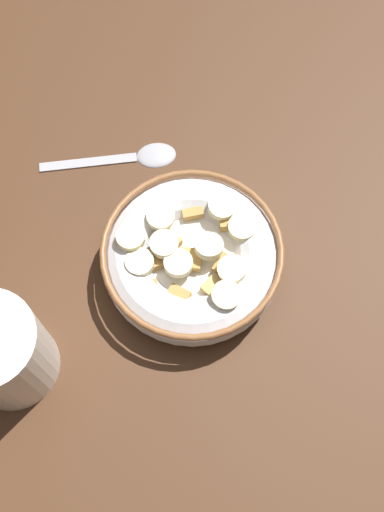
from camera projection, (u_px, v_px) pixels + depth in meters
ground_plane at (192, 272)px, 62.61cm from camera, size 127.34×127.34×2.00cm
cereal_bowl at (192, 258)px, 59.34cm from camera, size 16.71×16.71×5.40cm
spoon at (138, 156)px, 66.06cm from camera, size 14.04×6.19×0.80cm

